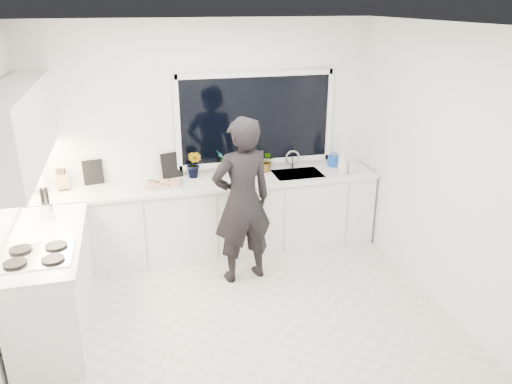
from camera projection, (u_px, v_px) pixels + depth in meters
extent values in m
cube|color=beige|center=(240.00, 321.00, 4.79)|extent=(4.00, 3.50, 0.02)
cube|color=white|center=(206.00, 138.00, 5.89)|extent=(4.00, 0.02, 2.70)
cube|color=white|center=(443.00, 171.00, 4.77)|extent=(0.02, 3.50, 2.70)
cube|color=white|center=(236.00, 23.00, 3.81)|extent=(4.00, 3.50, 0.02)
cube|color=black|center=(256.00, 119.00, 5.93)|extent=(1.80, 0.02, 1.00)
cube|color=white|center=(213.00, 219.00, 5.94)|extent=(3.92, 0.58, 0.88)
cube|color=white|center=(53.00, 285.00, 4.56)|extent=(0.58, 1.60, 0.88)
cube|color=silver|center=(212.00, 183.00, 5.76)|extent=(3.94, 0.62, 0.04)
cube|color=silver|center=(46.00, 240.00, 4.39)|extent=(0.62, 1.60, 0.04)
cube|color=white|center=(19.00, 126.00, 4.34)|extent=(0.34, 2.10, 0.70)
cube|color=silver|center=(297.00, 177.00, 6.03)|extent=(0.58, 0.42, 0.14)
cylinder|color=silver|center=(293.00, 160.00, 6.15)|extent=(0.03, 0.03, 0.22)
cube|color=black|center=(37.00, 255.00, 4.06)|extent=(0.56, 0.48, 0.03)
imported|color=black|center=(242.00, 201.00, 5.22)|extent=(0.73, 0.55, 1.81)
cube|color=#BCBCC0|center=(164.00, 185.00, 5.61)|extent=(0.45, 0.36, 0.03)
cube|color=#AB2816|center=(164.00, 183.00, 5.60)|extent=(0.41, 0.32, 0.01)
cylinder|color=#1244A9|center=(333.00, 161.00, 6.26)|extent=(0.17, 0.17, 0.13)
cylinder|color=white|center=(40.00, 181.00, 5.38)|extent=(0.13, 0.13, 0.26)
cube|color=#A17C4B|center=(63.00, 180.00, 5.47)|extent=(0.14, 0.12, 0.22)
cylinder|color=silver|center=(47.00, 211.00, 4.75)|extent=(0.14, 0.14, 0.16)
cube|color=black|center=(93.00, 172.00, 5.63)|extent=(0.22, 0.05, 0.28)
cube|color=black|center=(172.00, 165.00, 5.83)|extent=(0.25, 0.09, 0.30)
imported|color=#26662D|center=(194.00, 164.00, 5.81)|extent=(0.23, 0.23, 0.33)
imported|color=#26662D|center=(221.00, 163.00, 5.89)|extent=(0.15, 0.18, 0.31)
imported|color=#26662D|center=(245.00, 161.00, 5.96)|extent=(0.24, 0.24, 0.30)
imported|color=#26662D|center=(266.00, 161.00, 6.02)|extent=(0.31, 0.32, 0.28)
imported|color=#D8BF66|center=(343.00, 162.00, 5.94)|extent=(0.17, 0.17, 0.31)
imported|color=#D8BF66|center=(352.00, 165.00, 5.99)|extent=(0.12, 0.12, 0.20)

